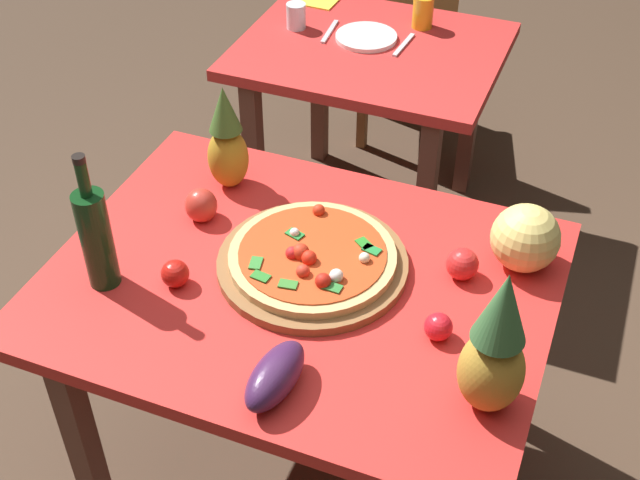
{
  "coord_description": "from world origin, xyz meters",
  "views": [
    {
      "loc": [
        0.6,
        -1.39,
        2.16
      ],
      "look_at": [
        0.01,
        0.1,
        0.81
      ],
      "focal_mm": 47.47,
      "sensor_mm": 36.0,
      "label": 1
    }
  ],
  "objects_px": {
    "pizza_board": "(313,264)",
    "background_table": "(370,77)",
    "display_table": "(300,305)",
    "drinking_glass_water": "(296,16)",
    "dinner_plate": "(366,37)",
    "knife_utensil": "(404,45)",
    "napkin_folded": "(318,1)",
    "wine_bottle": "(96,237)",
    "melon": "(525,238)",
    "tomato_by_bottle": "(462,264)",
    "pizza": "(312,256)",
    "drinking_glass_juice": "(423,12)",
    "eggplant": "(275,376)",
    "bell_pepper": "(201,205)",
    "tomato_near_board": "(438,327)",
    "fork_utensil": "(330,31)",
    "pineapple_left": "(495,350)",
    "pineapple_right": "(227,143)",
    "dining_chair": "(405,42)",
    "tomato_at_corner": "(175,274)"
  },
  "relations": [
    {
      "from": "background_table",
      "to": "wine_bottle",
      "type": "relative_size",
      "value": 2.49
    },
    {
      "from": "bell_pepper",
      "to": "knife_utensil",
      "type": "xyz_separation_m",
      "value": [
        0.21,
        1.13,
        -0.04
      ]
    },
    {
      "from": "eggplant",
      "to": "tomato_at_corner",
      "type": "bearing_deg",
      "value": 149.38
    },
    {
      "from": "drinking_glass_juice",
      "to": "eggplant",
      "type": "bearing_deg",
      "value": -83.67
    },
    {
      "from": "tomato_near_board",
      "to": "pineapple_right",
      "type": "bearing_deg",
      "value": 153.19
    },
    {
      "from": "background_table",
      "to": "drinking_glass_water",
      "type": "distance_m",
      "value": 0.35
    },
    {
      "from": "pizza_board",
      "to": "tomato_at_corner",
      "type": "height_order",
      "value": "tomato_at_corner"
    },
    {
      "from": "pizza",
      "to": "dinner_plate",
      "type": "height_order",
      "value": "pizza"
    },
    {
      "from": "dinner_plate",
      "to": "knife_utensil",
      "type": "bearing_deg",
      "value": 0.0
    },
    {
      "from": "melon",
      "to": "drinking_glass_water",
      "type": "relative_size",
      "value": 1.85
    },
    {
      "from": "pineapple_left",
      "to": "fork_utensil",
      "type": "height_order",
      "value": "pineapple_left"
    },
    {
      "from": "pineapple_left",
      "to": "bell_pepper",
      "type": "relative_size",
      "value": 3.87
    },
    {
      "from": "drinking_glass_juice",
      "to": "drinking_glass_water",
      "type": "xyz_separation_m",
      "value": [
        -0.42,
        -0.18,
        -0.01
      ]
    },
    {
      "from": "display_table",
      "to": "eggplant",
      "type": "distance_m",
      "value": 0.38
    },
    {
      "from": "bell_pepper",
      "to": "napkin_folded",
      "type": "relative_size",
      "value": 0.67
    },
    {
      "from": "knife_utensil",
      "to": "napkin_folded",
      "type": "bearing_deg",
      "value": 155.36
    },
    {
      "from": "wine_bottle",
      "to": "display_table",
      "type": "bearing_deg",
      "value": 22.82
    },
    {
      "from": "dining_chair",
      "to": "tomato_near_board",
      "type": "height_order",
      "value": "dining_chair"
    },
    {
      "from": "pizza",
      "to": "napkin_folded",
      "type": "distance_m",
      "value": 1.53
    },
    {
      "from": "bell_pepper",
      "to": "napkin_folded",
      "type": "distance_m",
      "value": 1.37
    },
    {
      "from": "pineapple_right",
      "to": "napkin_folded",
      "type": "relative_size",
      "value": 2.19
    },
    {
      "from": "pizza_board",
      "to": "eggplant",
      "type": "xyz_separation_m",
      "value": [
        0.07,
        -0.39,
        0.03
      ]
    },
    {
      "from": "pizza_board",
      "to": "napkin_folded",
      "type": "relative_size",
      "value": 3.37
    },
    {
      "from": "tomato_by_bottle",
      "to": "drinking_glass_water",
      "type": "distance_m",
      "value": 1.41
    },
    {
      "from": "bell_pepper",
      "to": "tomato_near_board",
      "type": "bearing_deg",
      "value": -15.08
    },
    {
      "from": "drinking_glass_water",
      "to": "fork_utensil",
      "type": "distance_m",
      "value": 0.13
    },
    {
      "from": "dining_chair",
      "to": "fork_utensil",
      "type": "height_order",
      "value": "dining_chair"
    },
    {
      "from": "wine_bottle",
      "to": "napkin_folded",
      "type": "bearing_deg",
      "value": 93.6
    },
    {
      "from": "dining_chair",
      "to": "wine_bottle",
      "type": "height_order",
      "value": "wine_bottle"
    },
    {
      "from": "wine_bottle",
      "to": "drinking_glass_water",
      "type": "relative_size",
      "value": 4.0
    },
    {
      "from": "wine_bottle",
      "to": "knife_utensil",
      "type": "relative_size",
      "value": 2.04
    },
    {
      "from": "pineapple_right",
      "to": "dinner_plate",
      "type": "distance_m",
      "value": 0.97
    },
    {
      "from": "pizza_board",
      "to": "background_table",
      "type": "bearing_deg",
      "value": 102.01
    },
    {
      "from": "display_table",
      "to": "wine_bottle",
      "type": "distance_m",
      "value": 0.52
    },
    {
      "from": "pineapple_left",
      "to": "drinking_glass_water",
      "type": "bearing_deg",
      "value": 125.68
    },
    {
      "from": "dinner_plate",
      "to": "pineapple_right",
      "type": "bearing_deg",
      "value": -93.81
    },
    {
      "from": "drinking_glass_juice",
      "to": "background_table",
      "type": "bearing_deg",
      "value": -121.05
    },
    {
      "from": "display_table",
      "to": "tomato_near_board",
      "type": "height_order",
      "value": "tomato_near_board"
    },
    {
      "from": "background_table",
      "to": "tomato_near_board",
      "type": "height_order",
      "value": "tomato_near_board"
    },
    {
      "from": "wine_bottle",
      "to": "melon",
      "type": "height_order",
      "value": "wine_bottle"
    },
    {
      "from": "dinner_plate",
      "to": "napkin_folded",
      "type": "bearing_deg",
      "value": 140.54
    },
    {
      "from": "display_table",
      "to": "pineapple_right",
      "type": "xyz_separation_m",
      "value": [
        -0.33,
        0.28,
        0.23
      ]
    },
    {
      "from": "melon",
      "to": "bell_pepper",
      "type": "height_order",
      "value": "melon"
    },
    {
      "from": "background_table",
      "to": "pineapple_right",
      "type": "height_order",
      "value": "pineapple_right"
    },
    {
      "from": "wine_bottle",
      "to": "bell_pepper",
      "type": "bearing_deg",
      "value": 71.14
    },
    {
      "from": "drinking_glass_juice",
      "to": "napkin_folded",
      "type": "distance_m",
      "value": 0.44
    },
    {
      "from": "display_table",
      "to": "drinking_glass_water",
      "type": "height_order",
      "value": "drinking_glass_water"
    },
    {
      "from": "fork_utensil",
      "to": "napkin_folded",
      "type": "xyz_separation_m",
      "value": [
        -0.13,
        0.23,
        -0.0
      ]
    },
    {
      "from": "pizza",
      "to": "drinking_glass_water",
      "type": "distance_m",
      "value": 1.31
    },
    {
      "from": "bell_pepper",
      "to": "eggplant",
      "type": "bearing_deg",
      "value": -47.87
    }
  ]
}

